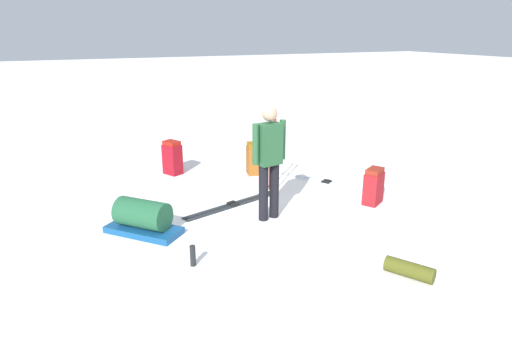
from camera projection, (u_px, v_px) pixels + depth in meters
ground_plane at (256, 212)px, 6.87m from camera, size 80.00×80.00×0.00m
skier_standing at (269, 157)px, 6.36m from camera, size 0.28×0.56×1.70m
ski_pair_near at (326, 183)px, 8.14m from camera, size 1.77×1.18×0.05m
ski_pair_far at (233, 205)px, 7.11m from camera, size 0.66×1.79×0.05m
backpack_large_dark at (172, 158)px, 8.59m from camera, size 0.41×0.37×0.66m
backpack_bright at (374, 186)px, 7.12m from camera, size 0.38×0.42×0.59m
backpack_small_spare at (253, 159)px, 8.60m from camera, size 0.37×0.31×0.62m
ski_poles_planted_near at (272, 151)px, 7.57m from camera, size 0.19×0.11×1.30m
gear_sled at (143, 218)px, 6.09m from camera, size 1.08×1.05×0.49m
sleeping_mat_rolled at (409, 269)px, 5.05m from camera, size 0.57×0.43×0.18m
thermos_bottle at (193, 256)px, 5.27m from camera, size 0.07×0.07×0.26m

